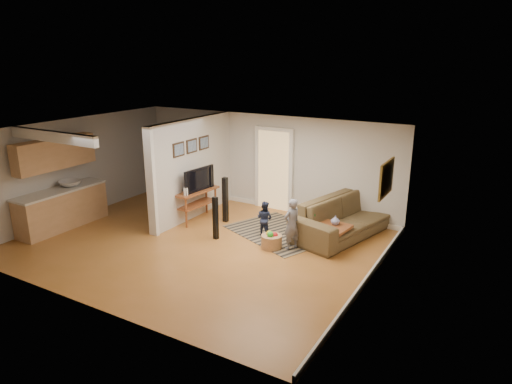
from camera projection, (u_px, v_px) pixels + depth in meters
ground at (199, 244)px, 10.03m from camera, size 7.50×7.50×0.00m
room_shell at (171, 169)px, 10.47m from camera, size 7.54×6.02×2.52m
area_rug at (280, 232)px, 10.65m from camera, size 2.79×2.45×0.01m
sofa at (346, 233)px, 10.61m from camera, size 1.87×3.13×0.86m
coffee_table at (323, 228)px, 9.97m from camera, size 1.23×0.81×0.68m
tv_console at (196, 193)px, 11.26m from camera, size 0.59×1.28×1.07m
speaker_left at (216, 218)px, 10.16m from camera, size 0.12×0.12×0.98m
speaker_right at (225, 200)px, 11.20m from camera, size 0.11×0.11×1.13m
toy_basket at (272, 241)px, 9.76m from camera, size 0.44×0.44×0.40m
child at (291, 249)px, 9.77m from camera, size 0.42×0.48×1.12m
toddler at (264, 235)px, 10.49m from camera, size 0.43×0.35×0.82m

